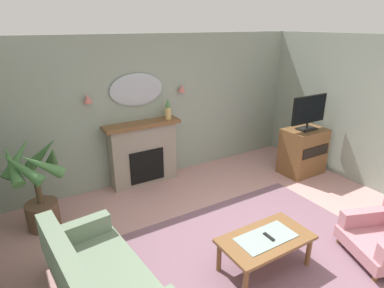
{
  "coord_description": "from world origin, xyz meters",
  "views": [
    {
      "loc": [
        -2.45,
        -2.25,
        2.77
      ],
      "look_at": [
        -0.08,
        1.69,
        1.02
      ],
      "focal_mm": 29.63,
      "sensor_mm": 36.0,
      "label": 1
    }
  ],
  "objects_px": {
    "fireplace": "(144,154)",
    "tv_remote": "(269,237)",
    "wall_mirror": "(137,90)",
    "floral_couch": "(95,278)",
    "wall_sconce_right": "(182,88)",
    "tv_cabinet": "(303,151)",
    "tv_flatscreen": "(309,112)",
    "mantel_vase_centre": "(168,109)",
    "potted_plant_tall_palm": "(37,185)",
    "coffee_table": "(266,242)",
    "wall_sconce_left": "(88,99)"
  },
  "relations": [
    {
      "from": "fireplace",
      "to": "tv_remote",
      "type": "xyz_separation_m",
      "value": [
        0.37,
        -2.82,
        -0.12
      ]
    },
    {
      "from": "wall_mirror",
      "to": "floral_couch",
      "type": "height_order",
      "value": "wall_mirror"
    },
    {
      "from": "wall_sconce_right",
      "to": "tv_cabinet",
      "type": "relative_size",
      "value": 0.16
    },
    {
      "from": "tv_flatscreen",
      "to": "wall_sconce_right",
      "type": "bearing_deg",
      "value": 146.38
    },
    {
      "from": "mantel_vase_centre",
      "to": "potted_plant_tall_palm",
      "type": "xyz_separation_m",
      "value": [
        -2.31,
        -0.51,
        -0.65
      ]
    },
    {
      "from": "coffee_table",
      "to": "floral_couch",
      "type": "xyz_separation_m",
      "value": [
        -1.86,
        0.53,
        -0.06
      ]
    },
    {
      "from": "fireplace",
      "to": "coffee_table",
      "type": "bearing_deg",
      "value": -83.0
    },
    {
      "from": "mantel_vase_centre",
      "to": "tv_flatscreen",
      "type": "bearing_deg",
      "value": -27.14
    },
    {
      "from": "coffee_table",
      "to": "wall_sconce_left",
      "type": "bearing_deg",
      "value": 112.44
    },
    {
      "from": "wall_mirror",
      "to": "mantel_vase_centre",
      "type": "bearing_deg",
      "value": -18.78
    },
    {
      "from": "fireplace",
      "to": "tv_cabinet",
      "type": "xyz_separation_m",
      "value": [
        2.82,
        -1.2,
        -0.12
      ]
    },
    {
      "from": "wall_sconce_left",
      "to": "tv_remote",
      "type": "xyz_separation_m",
      "value": [
        1.22,
        -2.91,
        -1.21
      ]
    },
    {
      "from": "wall_sconce_left",
      "to": "tv_remote",
      "type": "bearing_deg",
      "value": -67.27
    },
    {
      "from": "coffee_table",
      "to": "tv_remote",
      "type": "bearing_deg",
      "value": -36.54
    },
    {
      "from": "wall_mirror",
      "to": "tv_cabinet",
      "type": "bearing_deg",
      "value": -25.39
    },
    {
      "from": "fireplace",
      "to": "tv_remote",
      "type": "relative_size",
      "value": 8.5
    },
    {
      "from": "wall_mirror",
      "to": "tv_remote",
      "type": "height_order",
      "value": "wall_mirror"
    },
    {
      "from": "coffee_table",
      "to": "floral_couch",
      "type": "distance_m",
      "value": 1.93
    },
    {
      "from": "mantel_vase_centre",
      "to": "potted_plant_tall_palm",
      "type": "relative_size",
      "value": 0.28
    },
    {
      "from": "tv_flatscreen",
      "to": "mantel_vase_centre",
      "type": "bearing_deg",
      "value": 152.86
    },
    {
      "from": "fireplace",
      "to": "tv_flatscreen",
      "type": "relative_size",
      "value": 1.62
    },
    {
      "from": "coffee_table",
      "to": "potted_plant_tall_palm",
      "type": "height_order",
      "value": "potted_plant_tall_palm"
    },
    {
      "from": "floral_couch",
      "to": "wall_sconce_left",
      "type": "bearing_deg",
      "value": 74.32
    },
    {
      "from": "floral_couch",
      "to": "potted_plant_tall_palm",
      "type": "distance_m",
      "value": 1.8
    },
    {
      "from": "mantel_vase_centre",
      "to": "wall_mirror",
      "type": "bearing_deg",
      "value": 161.22
    },
    {
      "from": "coffee_table",
      "to": "potted_plant_tall_palm",
      "type": "relative_size",
      "value": 0.82
    },
    {
      "from": "floral_couch",
      "to": "potted_plant_tall_palm",
      "type": "xyz_separation_m",
      "value": [
        -0.3,
        1.73,
        0.37
      ]
    },
    {
      "from": "potted_plant_tall_palm",
      "to": "wall_sconce_right",
      "type": "bearing_deg",
      "value": 13.28
    },
    {
      "from": "mantel_vase_centre",
      "to": "floral_couch",
      "type": "height_order",
      "value": "mantel_vase_centre"
    },
    {
      "from": "wall_mirror",
      "to": "tv_flatscreen",
      "type": "height_order",
      "value": "wall_mirror"
    },
    {
      "from": "tv_remote",
      "to": "potted_plant_tall_palm",
      "type": "height_order",
      "value": "potted_plant_tall_palm"
    },
    {
      "from": "wall_mirror",
      "to": "wall_sconce_right",
      "type": "bearing_deg",
      "value": -3.37
    },
    {
      "from": "tv_remote",
      "to": "tv_cabinet",
      "type": "distance_m",
      "value": 2.94
    },
    {
      "from": "fireplace",
      "to": "wall_sconce_left",
      "type": "distance_m",
      "value": 1.38
    },
    {
      "from": "wall_mirror",
      "to": "wall_sconce_left",
      "type": "distance_m",
      "value": 0.85
    },
    {
      "from": "floral_couch",
      "to": "tv_cabinet",
      "type": "distance_m",
      "value": 4.46
    },
    {
      "from": "tv_remote",
      "to": "wall_sconce_left",
      "type": "bearing_deg",
      "value": 112.73
    },
    {
      "from": "wall_sconce_right",
      "to": "tv_remote",
      "type": "bearing_deg",
      "value": -99.39
    },
    {
      "from": "coffee_table",
      "to": "mantel_vase_centre",
      "type": "bearing_deg",
      "value": 86.76
    },
    {
      "from": "wall_sconce_right",
      "to": "coffee_table",
      "type": "relative_size",
      "value": 0.13
    },
    {
      "from": "wall_mirror",
      "to": "tv_cabinet",
      "type": "height_order",
      "value": "wall_mirror"
    },
    {
      "from": "floral_couch",
      "to": "potted_plant_tall_palm",
      "type": "relative_size",
      "value": 1.34
    },
    {
      "from": "wall_sconce_left",
      "to": "floral_couch",
      "type": "relative_size",
      "value": 0.08
    },
    {
      "from": "coffee_table",
      "to": "tv_cabinet",
      "type": "relative_size",
      "value": 1.22
    },
    {
      "from": "wall_sconce_left",
      "to": "tv_flatscreen",
      "type": "distance_m",
      "value": 3.91
    },
    {
      "from": "floral_couch",
      "to": "tv_cabinet",
      "type": "xyz_separation_m",
      "value": [
        4.33,
        1.07,
        0.13
      ]
    },
    {
      "from": "wall_mirror",
      "to": "potted_plant_tall_palm",
      "type": "height_order",
      "value": "wall_mirror"
    },
    {
      "from": "mantel_vase_centre",
      "to": "coffee_table",
      "type": "bearing_deg",
      "value": -93.24
    },
    {
      "from": "mantel_vase_centre",
      "to": "coffee_table",
      "type": "height_order",
      "value": "mantel_vase_centre"
    },
    {
      "from": "tv_flatscreen",
      "to": "potted_plant_tall_palm",
      "type": "distance_m",
      "value": 4.71
    }
  ]
}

